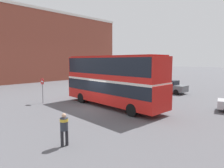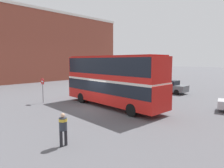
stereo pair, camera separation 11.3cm
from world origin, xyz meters
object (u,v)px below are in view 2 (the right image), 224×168
object	(u,v)px
pedestrian_foreground	(63,126)
no_entry_sign	(43,86)
double_decker_bus	(112,78)
parked_car_kerb_near	(170,87)

from	to	relation	value
pedestrian_foreground	no_entry_sign	bearing A→B (deg)	-14.62
double_decker_bus	no_entry_sign	distance (m)	7.14
pedestrian_foreground	parked_car_kerb_near	xyz separation A→B (m)	(-4.22, 18.75, -0.19)
pedestrian_foreground	double_decker_bus	bearing A→B (deg)	-54.24
parked_car_kerb_near	no_entry_sign	xyz separation A→B (m)	(-6.04, -14.60, 0.86)
double_decker_bus	pedestrian_foreground	size ratio (longest dim) A/B	6.54
double_decker_bus	parked_car_kerb_near	distance (m)	11.05
parked_car_kerb_near	no_entry_sign	size ratio (longest dim) A/B	1.74
double_decker_bus	pedestrian_foreground	world-z (taller)	double_decker_bus
parked_car_kerb_near	no_entry_sign	world-z (taller)	no_entry_sign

